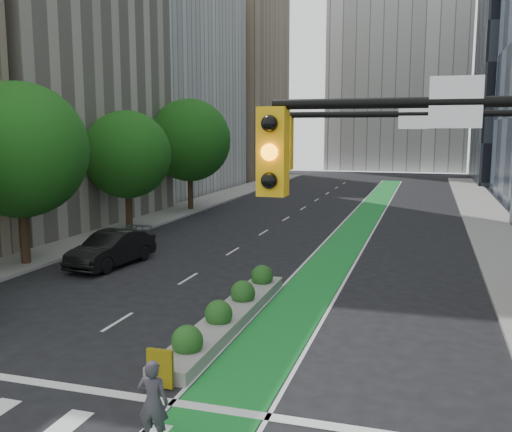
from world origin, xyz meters
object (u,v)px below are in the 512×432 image
Objects in this scene: median_planter at (229,312)px; parked_car_left_mid at (112,249)px; cyclist at (153,402)px; parked_car_left_far at (122,241)px.

parked_car_left_mid is at bearing 143.14° from median_planter.
median_planter is 5.61× the size of cyclist.
parked_car_left_mid is at bearing -67.90° from parked_car_left_far.
parked_car_left_far is at bearing -64.47° from cyclist.
parked_car_left_mid is (-9.21, 13.73, -0.08)m from cyclist.
parked_car_left_mid reaches higher than median_planter.
median_planter is at bearing -88.78° from cyclist.
cyclist is 0.43× the size of parked_car_left_far.
parked_car_left_mid is 3.04m from parked_car_left_far.
parked_car_left_far is at bearing 135.98° from median_planter.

